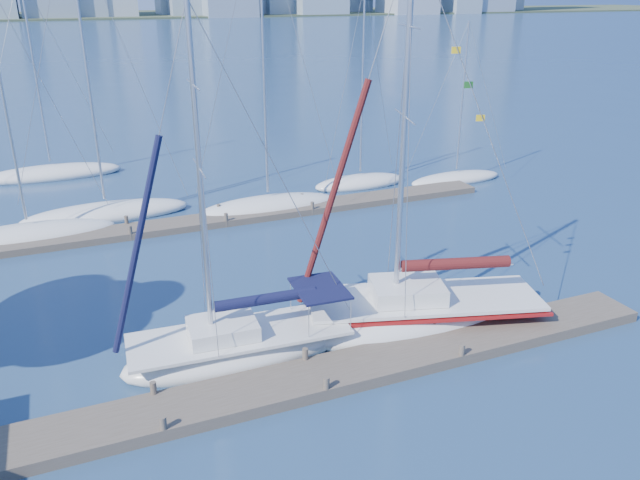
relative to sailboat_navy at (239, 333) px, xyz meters
name	(u,v)px	position (x,y,z in m)	size (l,w,h in m)	color
ground	(315,383)	(1.81, -2.48, -0.96)	(700.00, 700.00, 0.00)	navy
near_dock	(315,378)	(1.81, -2.48, -0.76)	(26.00, 2.00, 0.40)	#50473B
far_dock	(240,217)	(3.81, 13.52, -0.78)	(30.00, 1.80, 0.36)	#50473B
far_shore	(60,16)	(1.81, 317.52, -0.96)	(800.00, 100.00, 1.50)	#38472D
sailboat_navy	(239,333)	(0.00, 0.00, 0.00)	(8.28, 3.14, 12.32)	silver
sailboat_maroon	(423,299)	(7.11, -0.35, 0.07)	(9.93, 5.57, 14.24)	silver
bg_boat_0	(29,235)	(-6.97, 14.72, -0.68)	(8.87, 4.91, 13.37)	silver
bg_boat_1	(106,213)	(-3.03, 16.73, -0.66)	(9.42, 4.38, 15.98)	silver
bg_boat_2	(268,205)	(5.74, 14.39, -0.64)	(8.59, 5.63, 16.62)	silver
bg_boat_4	(360,182)	(12.80, 16.76, -0.69)	(6.64, 4.33, 12.80)	silver
bg_boat_5	(456,178)	(19.13, 15.17, -0.75)	(6.98, 3.86, 10.45)	silver
bg_boat_6	(52,173)	(-5.72, 26.59, -0.68)	(9.35, 5.47, 13.39)	silver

